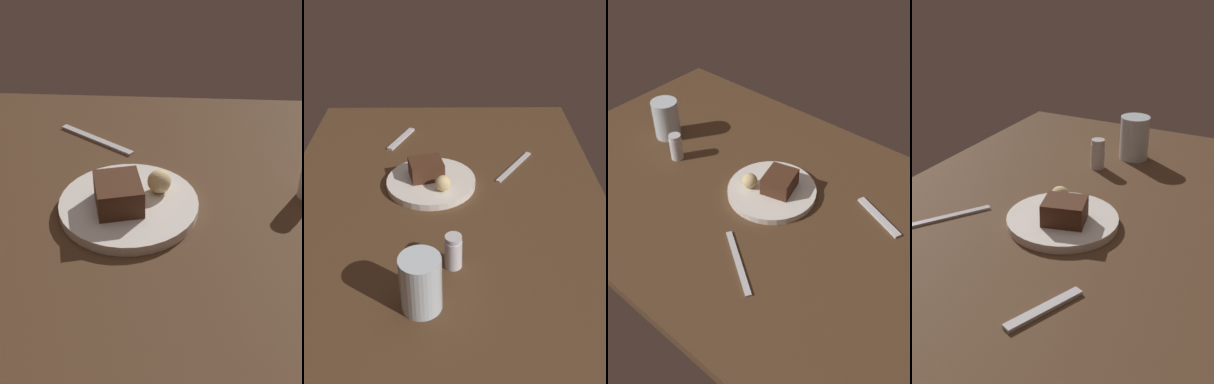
# 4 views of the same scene
# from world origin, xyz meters

# --- Properties ---
(dining_table) EXTENTS (1.20, 0.84, 0.03)m
(dining_table) POSITION_xyz_m (0.00, 0.00, 0.01)
(dining_table) COLOR #4C331E
(dining_table) RESTS_ON ground
(dessert_plate) EXTENTS (0.24, 0.24, 0.02)m
(dessert_plate) POSITION_xyz_m (0.09, 0.03, 0.04)
(dessert_plate) COLOR white
(dessert_plate) RESTS_ON dining_table
(chocolate_cake_slice) EXTENTS (0.09, 0.10, 0.05)m
(chocolate_cake_slice) POSITION_xyz_m (0.10, 0.05, 0.07)
(chocolate_cake_slice) COLOR #472819
(chocolate_cake_slice) RESTS_ON dessert_plate
(bread_roll) EXTENTS (0.04, 0.04, 0.04)m
(bread_roll) POSITION_xyz_m (0.04, -0.00, 0.07)
(bread_roll) COLOR #DBC184
(bread_roll) RESTS_ON dessert_plate
(salt_shaker) EXTENTS (0.04, 0.04, 0.08)m
(salt_shaker) POSITION_xyz_m (-0.22, -0.02, 0.07)
(salt_shaker) COLOR silver
(salt_shaker) RESTS_ON dining_table
(water_glass) EXTENTS (0.08, 0.08, 0.12)m
(water_glass) POSITION_xyz_m (-0.33, 0.04, 0.09)
(water_glass) COLOR silver
(water_glass) RESTS_ON dining_table
(dessert_spoon) EXTENTS (0.15, 0.08, 0.01)m
(dessert_spoon) POSITION_xyz_m (0.35, 0.14, 0.03)
(dessert_spoon) COLOR silver
(dessert_spoon) RESTS_ON dining_table
(butter_knife) EXTENTS (0.17, 0.12, 0.01)m
(butter_knife) POSITION_xyz_m (0.18, -0.20, 0.03)
(butter_knife) COLOR silver
(butter_knife) RESTS_ON dining_table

